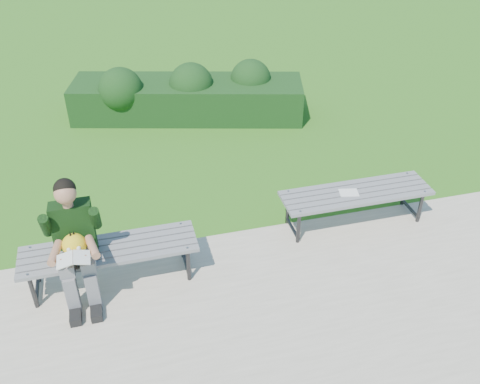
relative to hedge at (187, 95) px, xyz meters
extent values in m
plane|color=#3D7B24|center=(-0.10, -3.26, -0.39)|extent=(80.00, 80.00, 0.00)
cube|color=#B2A795|center=(-0.10, -5.01, -0.38)|extent=(30.00, 3.50, 0.02)
cube|color=#103B15|center=(0.01, 0.01, -0.09)|extent=(3.87, 1.88, 0.60)
sphere|color=#103B15|center=(-1.05, 0.05, 0.18)|extent=(0.87, 0.87, 0.71)
sphere|color=#103B15|center=(0.07, -0.04, 0.18)|extent=(0.88, 0.88, 0.72)
sphere|color=#103B15|center=(1.07, -0.08, 0.18)|extent=(0.82, 0.82, 0.67)
cube|color=gray|center=(-1.46, -3.94, 0.06)|extent=(1.80, 0.08, 0.04)
cube|color=gray|center=(-1.46, -3.84, 0.06)|extent=(1.80, 0.08, 0.04)
cube|color=gray|center=(-1.46, -3.73, 0.06)|extent=(1.80, 0.09, 0.04)
cube|color=gray|center=(-1.46, -3.63, 0.06)|extent=(1.80, 0.08, 0.04)
cube|color=gray|center=(-1.46, -3.52, 0.06)|extent=(1.80, 0.08, 0.04)
cylinder|color=#2D2D30|center=(-2.24, -3.92, -0.16)|extent=(0.04, 0.04, 0.41)
cylinder|color=#2D2D30|center=(-2.24, -3.54, -0.16)|extent=(0.04, 0.04, 0.41)
cylinder|color=#2D2D30|center=(-2.24, -3.73, 0.02)|extent=(0.04, 0.42, 0.04)
cylinder|color=#2D2D30|center=(-2.24, -3.73, -0.31)|extent=(0.04, 0.42, 0.04)
cylinder|color=gray|center=(-2.24, -3.94, 0.09)|extent=(0.02, 0.02, 0.01)
cylinder|color=gray|center=(-2.24, -3.52, 0.09)|extent=(0.02, 0.02, 0.01)
cylinder|color=#2D2D30|center=(-0.68, -3.92, -0.16)|extent=(0.04, 0.04, 0.41)
cylinder|color=#2D2D30|center=(-0.68, -3.54, -0.16)|extent=(0.04, 0.04, 0.41)
cylinder|color=#2D2D30|center=(-0.68, -3.73, 0.02)|extent=(0.04, 0.42, 0.04)
cylinder|color=#2D2D30|center=(-0.68, -3.73, -0.31)|extent=(0.04, 0.42, 0.04)
cylinder|color=gray|center=(-0.68, -3.94, 0.09)|extent=(0.02, 0.02, 0.01)
cylinder|color=gray|center=(-0.68, -3.52, 0.09)|extent=(0.02, 0.02, 0.01)
cube|color=gray|center=(1.43, -3.64, 0.06)|extent=(1.80, 0.08, 0.04)
cube|color=gray|center=(1.43, -3.54, 0.06)|extent=(1.80, 0.08, 0.04)
cube|color=gray|center=(1.43, -3.43, 0.06)|extent=(1.80, 0.09, 0.04)
cube|color=gray|center=(1.43, -3.33, 0.06)|extent=(1.80, 0.09, 0.04)
cube|color=gray|center=(1.43, -3.23, 0.06)|extent=(1.80, 0.09, 0.04)
cylinder|color=#2D2D30|center=(0.65, -3.62, -0.16)|extent=(0.04, 0.04, 0.41)
cylinder|color=#2D2D30|center=(0.65, -3.24, -0.16)|extent=(0.04, 0.04, 0.41)
cylinder|color=#2D2D30|center=(0.65, -3.43, 0.02)|extent=(0.04, 0.42, 0.04)
cylinder|color=#2D2D30|center=(0.65, -3.43, -0.31)|extent=(0.04, 0.42, 0.04)
cylinder|color=gray|center=(0.65, -3.64, 0.09)|extent=(0.02, 0.02, 0.01)
cylinder|color=gray|center=(0.65, -3.23, 0.09)|extent=(0.02, 0.02, 0.01)
cylinder|color=#2D2D30|center=(2.21, -3.62, -0.16)|extent=(0.04, 0.04, 0.41)
cylinder|color=#2D2D30|center=(2.21, -3.24, -0.16)|extent=(0.04, 0.04, 0.41)
cylinder|color=#2D2D30|center=(2.21, -3.43, 0.02)|extent=(0.04, 0.42, 0.04)
cylinder|color=#2D2D30|center=(2.21, -3.43, -0.31)|extent=(0.04, 0.42, 0.04)
cylinder|color=gray|center=(2.21, -3.64, 0.09)|extent=(0.02, 0.02, 0.01)
cylinder|color=gray|center=(2.21, -3.23, 0.09)|extent=(0.02, 0.02, 0.01)
cube|color=slate|center=(-1.86, -3.89, 0.15)|extent=(0.14, 0.42, 0.13)
cube|color=slate|center=(-1.66, -3.89, 0.15)|extent=(0.14, 0.42, 0.13)
cube|color=slate|center=(-1.86, -4.07, -0.14)|extent=(0.12, 0.13, 0.45)
cube|color=slate|center=(-1.66, -4.07, -0.14)|extent=(0.12, 0.13, 0.45)
cube|color=black|center=(-1.86, -4.17, -0.32)|extent=(0.11, 0.26, 0.09)
cube|color=black|center=(-1.66, -4.17, -0.32)|extent=(0.11, 0.26, 0.09)
cube|color=black|center=(-1.76, -3.69, 0.36)|extent=(0.40, 0.30, 0.59)
cylinder|color=#B2765B|center=(-1.76, -3.71, 0.68)|extent=(0.10, 0.10, 0.08)
sphere|color=#B2765B|center=(-1.76, -3.73, 0.81)|extent=(0.21, 0.21, 0.21)
sphere|color=black|center=(-1.76, -3.70, 0.84)|extent=(0.21, 0.21, 0.21)
cylinder|color=black|center=(-1.99, -3.79, 0.52)|extent=(0.10, 0.21, 0.30)
cylinder|color=black|center=(-1.53, -3.79, 0.52)|extent=(0.10, 0.21, 0.30)
cylinder|color=#B2765B|center=(-1.93, -4.01, 0.35)|extent=(0.14, 0.31, 0.08)
cylinder|color=#B2765B|center=(-1.59, -4.01, 0.35)|extent=(0.14, 0.31, 0.08)
sphere|color=#B2765B|center=(-1.86, -4.17, 0.35)|extent=(0.09, 0.09, 0.09)
sphere|color=#B2765B|center=(-1.66, -4.17, 0.35)|extent=(0.09, 0.09, 0.09)
sphere|color=gold|center=(-1.76, -3.91, 0.33)|extent=(0.23, 0.23, 0.23)
cone|color=#EF4E0B|center=(-1.76, -4.03, 0.33)|extent=(0.07, 0.07, 0.07)
cone|color=black|center=(-1.78, -3.90, 0.46)|extent=(0.03, 0.04, 0.07)
cone|color=black|center=(-1.75, -3.89, 0.46)|extent=(0.03, 0.04, 0.06)
sphere|color=white|center=(-1.81, -4.01, 0.36)|extent=(0.04, 0.04, 0.04)
sphere|color=white|center=(-1.72, -4.01, 0.36)|extent=(0.04, 0.04, 0.04)
cube|color=white|center=(-1.84, -4.19, 0.40)|extent=(0.15, 0.20, 0.05)
cube|color=white|center=(-1.69, -4.19, 0.40)|extent=(0.15, 0.20, 0.05)
cube|color=white|center=(1.33, -3.43, 0.08)|extent=(0.25, 0.20, 0.01)
camera|label=1|loc=(-1.22, -8.13, 3.64)|focal=40.00mm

